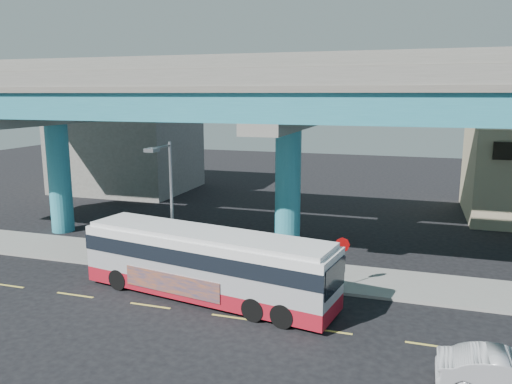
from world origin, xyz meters
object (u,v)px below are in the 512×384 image
(parked_car, at_px, (116,242))
(street_lamp, at_px, (166,188))
(sedan, at_px, (508,376))
(transit_bus, at_px, (207,262))
(stop_sign, at_px, (342,252))

(parked_car, relative_size, street_lamp, 0.58)
(sedan, relative_size, parked_car, 1.09)
(sedan, height_order, parked_car, sedan)
(transit_bus, height_order, sedan, transit_bus)
(sedan, bearing_deg, stop_sign, 41.66)
(transit_bus, xyz_separation_m, parked_car, (-7.61, 4.21, -0.97))
(parked_car, xyz_separation_m, street_lamp, (4.55, -2.10, 3.86))
(transit_bus, bearing_deg, stop_sign, 35.84)
(street_lamp, xyz_separation_m, stop_sign, (8.88, 0.71, -2.71))
(parked_car, bearing_deg, transit_bus, -103.93)
(transit_bus, height_order, stop_sign, transit_bus)
(transit_bus, distance_m, parked_car, 8.75)
(transit_bus, bearing_deg, sedan, -9.89)
(transit_bus, height_order, street_lamp, street_lamp)
(transit_bus, xyz_separation_m, street_lamp, (-3.06, 2.11, 2.89))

